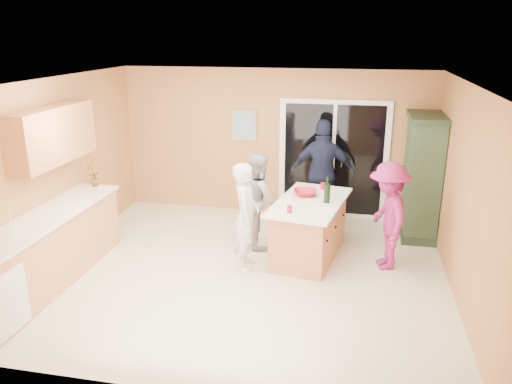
% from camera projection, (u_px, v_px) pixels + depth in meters
% --- Properties ---
extents(floor, '(5.50, 5.50, 0.00)m').
position_uv_depth(floor, '(244.00, 272.00, 6.95)').
color(floor, beige).
rests_on(floor, ground).
extents(ceiling, '(5.50, 5.00, 0.10)m').
position_uv_depth(ceiling, '(243.00, 82.00, 6.15)').
color(ceiling, silver).
rests_on(ceiling, wall_back).
extents(wall_back, '(5.50, 0.10, 2.60)m').
position_uv_depth(wall_back, '(274.00, 143.00, 8.88)').
color(wall_back, tan).
rests_on(wall_back, ground).
extents(wall_front, '(5.50, 0.10, 2.60)m').
position_uv_depth(wall_front, '(178.00, 267.00, 4.22)').
color(wall_front, tan).
rests_on(wall_front, ground).
extents(wall_left, '(0.10, 5.00, 2.60)m').
position_uv_depth(wall_left, '(55.00, 172.00, 7.07)').
color(wall_left, tan).
rests_on(wall_left, ground).
extents(wall_right, '(0.10, 5.00, 2.60)m').
position_uv_depth(wall_right, '(465.00, 196.00, 6.03)').
color(wall_right, tan).
rests_on(wall_right, ground).
extents(left_cabinet_run, '(0.65, 3.05, 1.24)m').
position_uv_depth(left_cabinet_run, '(37.00, 259.00, 6.29)').
color(left_cabinet_run, '#C37D4B').
rests_on(left_cabinet_run, floor).
extents(upper_cabinets, '(0.35, 1.60, 0.75)m').
position_uv_depth(upper_cabinets, '(52.00, 135.00, 6.67)').
color(upper_cabinets, '#C37D4B').
rests_on(upper_cabinets, wall_left).
extents(sliding_door, '(1.90, 0.07, 2.10)m').
position_uv_depth(sliding_door, '(333.00, 160.00, 8.73)').
color(sliding_door, white).
rests_on(sliding_door, floor).
extents(framed_picture, '(0.46, 0.04, 0.56)m').
position_uv_depth(framed_picture, '(244.00, 125.00, 8.87)').
color(framed_picture, '#A88754').
rests_on(framed_picture, wall_back).
extents(kitchen_island, '(1.17, 1.79, 0.87)m').
position_uv_depth(kitchen_island, '(309.00, 231.00, 7.32)').
color(kitchen_island, '#C37D4B').
rests_on(kitchen_island, floor).
extents(green_hutch, '(0.57, 1.08, 1.98)m').
position_uv_depth(green_hutch, '(422.00, 178.00, 7.96)').
color(green_hutch, '#203424').
rests_on(green_hutch, floor).
extents(woman_white, '(0.44, 0.60, 1.53)m').
position_uv_depth(woman_white, '(246.00, 217.00, 6.86)').
color(woman_white, silver).
rests_on(woman_white, floor).
extents(woman_grey, '(0.83, 0.89, 1.46)m').
position_uv_depth(woman_grey, '(259.00, 200.00, 7.66)').
color(woman_grey, '#A9A9AC').
rests_on(woman_grey, floor).
extents(woman_navy, '(1.10, 0.51, 1.83)m').
position_uv_depth(woman_navy, '(323.00, 173.00, 8.39)').
color(woman_navy, '#171B34').
rests_on(woman_navy, floor).
extents(woman_magenta, '(0.76, 1.08, 1.53)m').
position_uv_depth(woman_magenta, '(388.00, 216.00, 6.89)').
color(woman_magenta, '#992163').
rests_on(woman_magenta, floor).
extents(serving_bowl, '(0.39, 0.39, 0.08)m').
position_uv_depth(serving_bowl, '(305.00, 193.00, 7.40)').
color(serving_bowl, '#A7121D').
rests_on(serving_bowl, kitchen_island).
extents(tulip_vase, '(0.23, 0.18, 0.39)m').
position_uv_depth(tulip_vase, '(94.00, 174.00, 7.56)').
color(tulip_vase, '#AA2211').
rests_on(tulip_vase, left_cabinet_run).
extents(tumbler_near, '(0.09, 0.09, 0.10)m').
position_uv_depth(tumbler_near, '(289.00, 209.00, 6.69)').
color(tumbler_near, '#A7121D').
rests_on(tumbler_near, kitchen_island).
extents(tumbler_far, '(0.09, 0.09, 0.11)m').
position_uv_depth(tumbler_far, '(323.00, 186.00, 7.67)').
color(tumbler_far, '#A7121D').
rests_on(tumbler_far, kitchen_island).
extents(wine_bottle, '(0.09, 0.09, 0.38)m').
position_uv_depth(wine_bottle, '(327.00, 193.00, 7.06)').
color(wine_bottle, black).
rests_on(wine_bottle, kitchen_island).
extents(white_plate, '(0.24, 0.24, 0.02)m').
position_uv_depth(white_plate, '(327.00, 210.00, 6.77)').
color(white_plate, white).
rests_on(white_plate, kitchen_island).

